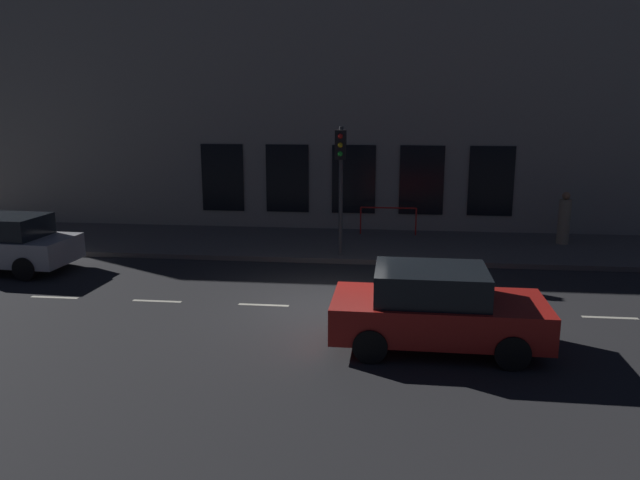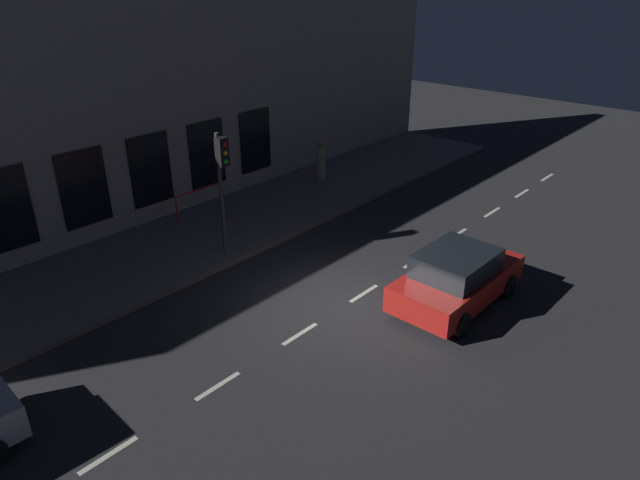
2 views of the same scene
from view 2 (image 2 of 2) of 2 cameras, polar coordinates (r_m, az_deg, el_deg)
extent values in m
plane|color=#28282B|center=(15.33, 2.12, -6.80)|extent=(60.00, 60.00, 0.00)
cube|color=#5B5654|center=(19.36, -12.27, 0.13)|extent=(4.50, 32.00, 0.15)
cube|color=gray|center=(20.12, -17.88, 12.78)|extent=(0.60, 32.00, 8.30)
cube|color=black|center=(23.17, -6.48, 9.84)|extent=(0.04, 1.56, 2.45)
cube|color=black|center=(21.69, -11.22, 8.42)|extent=(0.04, 1.56, 2.45)
cube|color=black|center=(20.40, -16.56, 6.74)|extent=(0.04, 1.56, 2.45)
cube|color=black|center=(19.33, -22.52, 4.79)|extent=(0.04, 1.56, 2.45)
cube|color=black|center=(18.51, -29.05, 2.57)|extent=(0.04, 1.56, 2.45)
cube|color=beige|center=(26.69, 21.77, 5.85)|extent=(0.12, 1.20, 0.01)
cube|color=beige|center=(24.37, 19.53, 4.42)|extent=(0.12, 1.20, 0.01)
cube|color=beige|center=(22.12, 16.83, 2.69)|extent=(0.12, 1.20, 0.01)
cube|color=beige|center=(19.95, 13.55, 0.56)|extent=(0.12, 1.20, 0.01)
cube|color=beige|center=(17.90, 9.50, -2.07)|extent=(0.12, 1.20, 0.01)
cube|color=beige|center=(16.00, 4.42, -5.34)|extent=(0.12, 1.20, 0.01)
cube|color=beige|center=(14.33, -2.01, -9.36)|extent=(0.12, 1.20, 0.01)
cube|color=beige|center=(12.97, -10.17, -14.16)|extent=(0.12, 1.20, 0.01)
cube|color=beige|center=(12.02, -20.38, -19.51)|extent=(0.12, 1.20, 0.01)
cylinder|color=#424244|center=(17.23, -9.83, 4.34)|extent=(0.12, 0.12, 3.84)
cube|color=black|center=(16.63, -9.77, 8.69)|extent=(0.26, 0.32, 0.84)
sphere|color=red|center=(16.46, -9.52, 9.44)|extent=(0.15, 0.15, 0.15)
sphere|color=gold|center=(16.53, -9.46, 8.60)|extent=(0.15, 0.15, 0.15)
sphere|color=green|center=(16.60, -9.39, 7.77)|extent=(0.15, 0.15, 0.15)
cube|color=red|center=(15.67, 13.53, -4.12)|extent=(1.93, 4.08, 0.70)
cube|color=black|center=(15.23, 13.48, -2.23)|extent=(1.68, 2.13, 0.60)
cylinder|color=black|center=(17.15, 13.00, -2.50)|extent=(0.23, 0.64, 0.64)
cylinder|color=black|center=(16.51, 18.24, -4.38)|extent=(0.23, 0.64, 0.64)
cylinder|color=black|center=(15.26, 8.20, -5.84)|extent=(0.23, 0.64, 0.64)
cylinder|color=black|center=(14.53, 13.92, -8.16)|extent=(0.23, 0.64, 0.64)
cylinder|color=gray|center=(23.84, 0.11, 7.71)|extent=(0.45, 0.45, 1.46)
sphere|color=#936B4C|center=(23.59, 0.11, 9.68)|extent=(0.25, 0.25, 0.25)
cube|color=#936B4C|center=(23.68, -0.06, 9.74)|extent=(0.06, 0.08, 0.07)
cylinder|color=red|center=(21.41, -9.96, 4.46)|extent=(0.05, 0.05, 0.95)
cylinder|color=red|center=(20.37, -14.13, 2.94)|extent=(0.05, 0.05, 0.95)
cylinder|color=red|center=(20.71, -12.11, 4.94)|extent=(0.05, 1.92, 0.05)
camera|label=1|loc=(13.02, 62.50, -4.93)|focal=34.44mm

